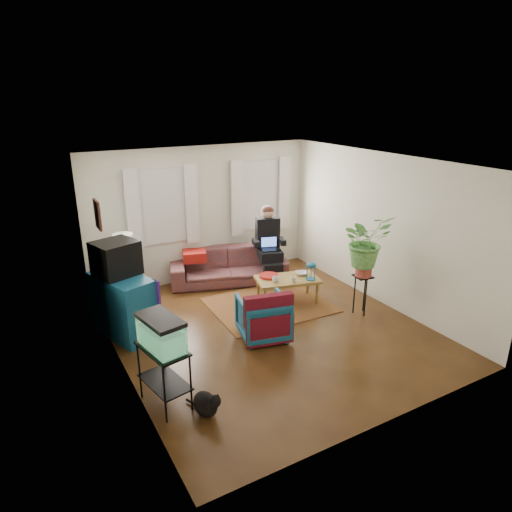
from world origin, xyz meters
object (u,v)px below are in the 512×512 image
plant_stand (361,295)px  armchair (263,315)px  side_table (128,285)px  sofa (228,260)px  coffee_table (287,290)px  aquarium_stand (165,376)px  dresser (123,306)px

plant_stand → armchair: bearing=176.0°
side_table → sofa: bearing=-0.9°
coffee_table → plant_stand: plant_stand is taller
sofa → side_table: 1.96m
aquarium_stand → plant_stand: (3.63, 0.67, -0.04)m
side_table → aquarium_stand: size_ratio=0.87×
armchair → coffee_table: 1.33m
sofa → side_table: (-1.96, 0.03, -0.11)m
dresser → side_table: bearing=54.7°
aquarium_stand → armchair: size_ratio=1.05×
armchair → plant_stand: (1.82, -0.13, -0.02)m
sofa → armchair: (-0.50, -2.21, -0.08)m
aquarium_stand → coffee_table: aquarium_stand is taller
side_table → aquarium_stand: aquarium_stand is taller
aquarium_stand → coffee_table: (2.80, 1.66, -0.15)m
sofa → plant_stand: sofa is taller
coffee_table → plant_stand: 1.29m
sofa → plant_stand: bearing=-42.5°
dresser → coffee_table: dresser is taller
sofa → armchair: sofa is taller
side_table → plant_stand: plant_stand is taller
coffee_table → plant_stand: bearing=-35.5°
coffee_table → aquarium_stand: bearing=-134.7°
sofa → side_table: bearing=-162.9°
side_table → plant_stand: size_ratio=0.97×
sofa → coffee_table: (0.50, -1.35, -0.21)m
sofa → dresser: size_ratio=2.10×
plant_stand → side_table: bearing=144.2°
side_table → coffee_table: (2.45, -1.38, -0.11)m
dresser → plant_stand: size_ratio=1.56×
aquarium_stand → coffee_table: bearing=19.7°
aquarium_stand → plant_stand: size_ratio=1.11×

